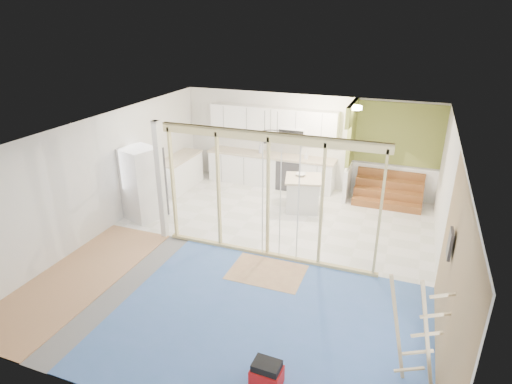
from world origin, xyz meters
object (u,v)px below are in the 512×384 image
at_px(island, 303,194).
at_px(ladder, 416,333).
at_px(toolbox, 267,375).
at_px(fridge, 142,184).

relative_size(island, ladder, 0.65).
xyz_separation_m(island, toolbox, (0.99, -5.53, -0.24)).
height_order(toolbox, ladder, ladder).
relative_size(island, toolbox, 2.57).
distance_m(fridge, island, 3.90).
bearing_deg(ladder, toolbox, -174.05).
height_order(fridge, toolbox, fridge).
relative_size(toolbox, ladder, 0.25).
distance_m(fridge, toolbox, 5.84).
distance_m(toolbox, ladder, 1.99).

